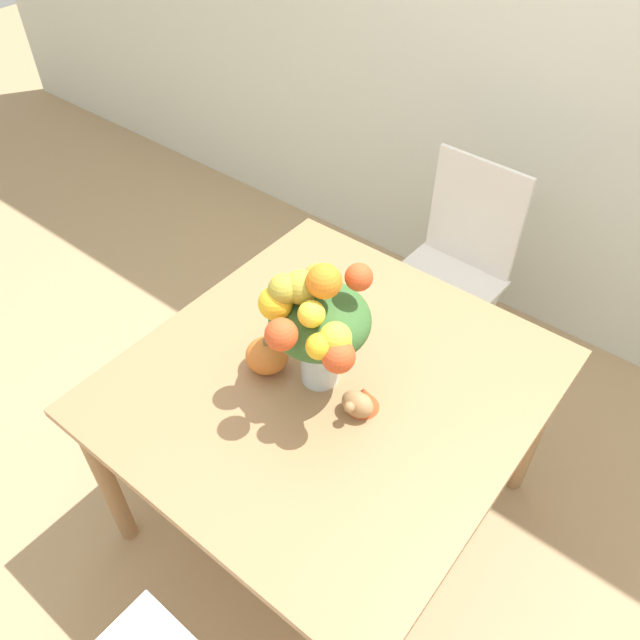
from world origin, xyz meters
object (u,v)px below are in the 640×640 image
object	(u,v)px
pumpkin	(267,355)
dining_chair_near_window	(451,272)
flower_vase	(318,323)
turkey_figurine	(361,400)

from	to	relation	value
pumpkin	dining_chair_near_window	xyz separation A→B (m)	(0.09, 1.02, -0.30)
flower_vase	dining_chair_near_window	world-z (taller)	flower_vase
flower_vase	dining_chair_near_window	xyz separation A→B (m)	(-0.07, 0.97, -0.50)
flower_vase	turkey_figurine	bearing A→B (deg)	-1.37
flower_vase	turkey_figurine	size ratio (longest dim) A/B	3.45
flower_vase	turkey_figurine	distance (m)	0.26
flower_vase	pumpkin	size ratio (longest dim) A/B	3.51
pumpkin	dining_chair_near_window	size ratio (longest dim) A/B	0.13
flower_vase	pumpkin	xyz separation A→B (m)	(-0.16, -0.05, -0.19)
flower_vase	turkey_figurine	xyz separation A→B (m)	(0.15, -0.00, -0.20)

